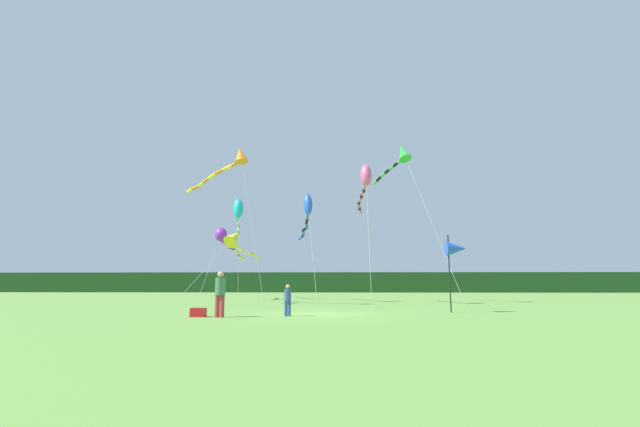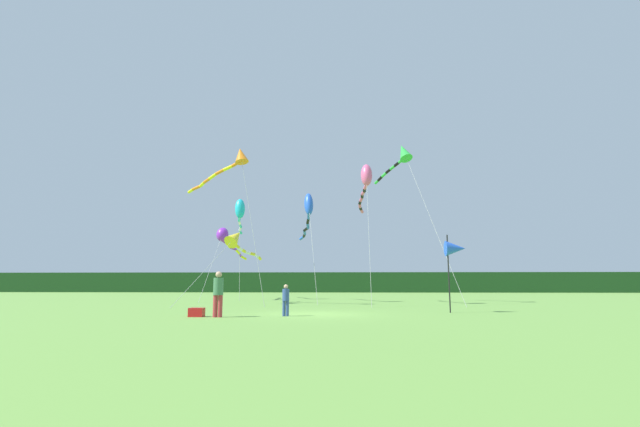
{
  "view_description": "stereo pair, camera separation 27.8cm",
  "coord_description": "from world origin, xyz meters",
  "px_view_note": "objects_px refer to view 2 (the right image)",
  "views": [
    {
      "loc": [
        0.97,
        -19.34,
        1.32
      ],
      "look_at": [
        0.0,
        6.0,
        5.25
      ],
      "focal_mm": 25.11,
      "sensor_mm": 36.0,
      "label": 1
    },
    {
      "loc": [
        1.24,
        -19.33,
        1.32
      ],
      "look_at": [
        0.0,
        6.0,
        5.25
      ],
      "focal_mm": 25.11,
      "sensor_mm": 36.0,
      "label": 2
    }
  ],
  "objects_px": {
    "kite_orange": "(233,161)",
    "person_child": "(286,298)",
    "cooler_box": "(197,312)",
    "person_adult": "(218,291)",
    "kite_blue": "(308,210)",
    "kite_rainbow": "(366,180)",
    "kite_green": "(401,155)",
    "kite_purple": "(225,238)",
    "kite_yellow": "(237,239)",
    "kite_cyan": "(240,212)",
    "banner_flag_pole": "(455,249)"
  },
  "relations": [
    {
      "from": "kite_green",
      "to": "kite_cyan",
      "type": "distance_m",
      "value": 13.98
    },
    {
      "from": "kite_blue",
      "to": "kite_rainbow",
      "type": "height_order",
      "value": "kite_rainbow"
    },
    {
      "from": "person_child",
      "to": "kite_green",
      "type": "relative_size",
      "value": 0.12
    },
    {
      "from": "banner_flag_pole",
      "to": "kite_rainbow",
      "type": "relative_size",
      "value": 0.39
    },
    {
      "from": "kite_purple",
      "to": "banner_flag_pole",
      "type": "bearing_deg",
      "value": -44.33
    },
    {
      "from": "banner_flag_pole",
      "to": "kite_green",
      "type": "bearing_deg",
      "value": 96.33
    },
    {
      "from": "kite_yellow",
      "to": "kite_green",
      "type": "distance_m",
      "value": 12.45
    },
    {
      "from": "person_adult",
      "to": "kite_green",
      "type": "height_order",
      "value": "kite_green"
    },
    {
      "from": "person_adult",
      "to": "kite_rainbow",
      "type": "relative_size",
      "value": 0.2
    },
    {
      "from": "person_adult",
      "to": "kite_blue",
      "type": "bearing_deg",
      "value": 79.84
    },
    {
      "from": "person_adult",
      "to": "kite_green",
      "type": "relative_size",
      "value": 0.16
    },
    {
      "from": "kite_blue",
      "to": "kite_yellow",
      "type": "relative_size",
      "value": 1.14
    },
    {
      "from": "kite_green",
      "to": "kite_purple",
      "type": "distance_m",
      "value": 15.03
    },
    {
      "from": "kite_blue",
      "to": "kite_orange",
      "type": "xyz_separation_m",
      "value": [
        -4.33,
        -4.54,
        2.37
      ]
    },
    {
      "from": "banner_flag_pole",
      "to": "person_child",
      "type": "bearing_deg",
      "value": -161.79
    },
    {
      "from": "banner_flag_pole",
      "to": "kite_purple",
      "type": "distance_m",
      "value": 20.14
    },
    {
      "from": "cooler_box",
      "to": "person_adult",
      "type": "bearing_deg",
      "value": -12.54
    },
    {
      "from": "banner_flag_pole",
      "to": "kite_green",
      "type": "relative_size",
      "value": 0.32
    },
    {
      "from": "person_adult",
      "to": "kite_purple",
      "type": "bearing_deg",
      "value": 104.28
    },
    {
      "from": "cooler_box",
      "to": "kite_rainbow",
      "type": "relative_size",
      "value": 0.06
    },
    {
      "from": "kite_yellow",
      "to": "kite_orange",
      "type": "relative_size",
      "value": 0.79
    },
    {
      "from": "person_child",
      "to": "kite_rainbow",
      "type": "xyz_separation_m",
      "value": [
        3.82,
        9.92,
        7.15
      ]
    },
    {
      "from": "person_child",
      "to": "kite_orange",
      "type": "xyz_separation_m",
      "value": [
        -4.45,
        8.48,
        8.07
      ]
    },
    {
      "from": "kite_cyan",
      "to": "kite_purple",
      "type": "xyz_separation_m",
      "value": [
        -0.9,
        -1.03,
        -2.24
      ]
    },
    {
      "from": "person_child",
      "to": "kite_cyan",
      "type": "bearing_deg",
      "value": 109.01
    },
    {
      "from": "person_adult",
      "to": "kite_blue",
      "type": "relative_size",
      "value": 0.2
    },
    {
      "from": "kite_orange",
      "to": "person_child",
      "type": "bearing_deg",
      "value": -62.32
    },
    {
      "from": "person_adult",
      "to": "kite_cyan",
      "type": "relative_size",
      "value": 0.22
    },
    {
      "from": "kite_blue",
      "to": "kite_rainbow",
      "type": "relative_size",
      "value": 0.98
    },
    {
      "from": "kite_yellow",
      "to": "kite_rainbow",
      "type": "relative_size",
      "value": 0.86
    },
    {
      "from": "cooler_box",
      "to": "kite_yellow",
      "type": "height_order",
      "value": "kite_yellow"
    },
    {
      "from": "person_child",
      "to": "person_adult",
      "type": "bearing_deg",
      "value": -165.27
    },
    {
      "from": "kite_blue",
      "to": "kite_rainbow",
      "type": "distance_m",
      "value": 5.21
    },
    {
      "from": "kite_cyan",
      "to": "kite_purple",
      "type": "relative_size",
      "value": 0.85
    },
    {
      "from": "person_child",
      "to": "kite_cyan",
      "type": "relative_size",
      "value": 0.15
    },
    {
      "from": "kite_yellow",
      "to": "kite_purple",
      "type": "bearing_deg",
      "value": 111.47
    },
    {
      "from": "kite_green",
      "to": "kite_blue",
      "type": "bearing_deg",
      "value": 168.46
    },
    {
      "from": "kite_orange",
      "to": "kite_green",
      "type": "bearing_deg",
      "value": 16.53
    },
    {
      "from": "banner_flag_pole",
      "to": "cooler_box",
      "type": "bearing_deg",
      "value": -164.98
    },
    {
      "from": "kite_orange",
      "to": "kite_purple",
      "type": "bearing_deg",
      "value": 107.28
    },
    {
      "from": "kite_yellow",
      "to": "kite_rainbow",
      "type": "bearing_deg",
      "value": -2.97
    },
    {
      "from": "person_child",
      "to": "kite_orange",
      "type": "distance_m",
      "value": 12.52
    },
    {
      "from": "kite_blue",
      "to": "kite_yellow",
      "type": "height_order",
      "value": "kite_blue"
    },
    {
      "from": "person_child",
      "to": "kite_yellow",
      "type": "bearing_deg",
      "value": 113.63
    },
    {
      "from": "kite_green",
      "to": "kite_cyan",
      "type": "height_order",
      "value": "kite_green"
    },
    {
      "from": "person_adult",
      "to": "cooler_box",
      "type": "xyz_separation_m",
      "value": [
        -0.89,
        0.2,
        -0.81
      ]
    },
    {
      "from": "kite_yellow",
      "to": "kite_purple",
      "type": "xyz_separation_m",
      "value": [
        -2.39,
        6.08,
        0.7
      ]
    },
    {
      "from": "kite_yellow",
      "to": "kite_green",
      "type": "relative_size",
      "value": 0.7
    },
    {
      "from": "cooler_box",
      "to": "kite_purple",
      "type": "distance_m",
      "value": 17.88
    },
    {
      "from": "person_child",
      "to": "cooler_box",
      "type": "height_order",
      "value": "person_child"
    }
  ]
}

